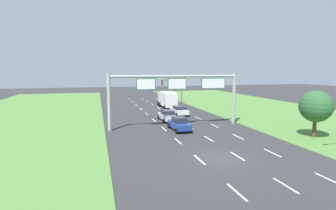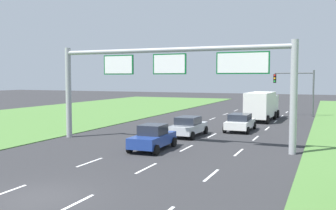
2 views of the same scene
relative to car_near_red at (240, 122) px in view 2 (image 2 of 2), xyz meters
The scene contains 11 objects.
ground_plane 21.68m from the car_near_red, 98.73° to the right, with size 200.00×200.00×0.00m, color #2D2D30.
lane_dashes_inner_left 8.20m from the car_near_red, 128.12° to the right, with size 0.14×68.40×0.01m.
lane_dashes_inner_right 6.65m from the car_near_red, 103.47° to the right, with size 0.14×68.40×0.01m.
lane_dashes_slip 6.76m from the car_near_red, 73.00° to the right, with size 0.14×68.40×0.01m.
car_near_red is the anchor object (origin of this frame).
car_lead_silver 5.51m from the car_near_red, 125.89° to the right, with size 2.11×4.49×1.57m.
car_mid_lane 11.27m from the car_near_red, 107.54° to the right, with size 2.13×4.20×1.65m.
box_truck 9.35m from the car_near_red, 87.59° to the left, with size 2.90×8.18×3.11m.
sign_gantry 10.07m from the car_near_red, 109.15° to the right, with size 17.24×0.44×7.00m.
traffic_light_mast 16.12m from the car_near_red, 77.25° to the left, with size 4.76×0.49×5.60m.
street_lamp 25.95m from the car_near_red, 74.18° to the right, with size 2.61×0.32×8.50m.
Camera 2 is at (10.29, -11.12, 4.69)m, focal length 40.00 mm.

